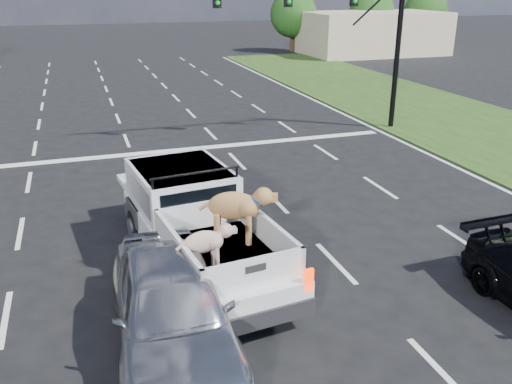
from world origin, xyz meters
TOP-DOWN VIEW (x-y plane):
  - ground at (0.00, 0.00)m, footprint 160.00×160.00m
  - road_markings at (0.00, 6.56)m, footprint 17.75×60.00m
  - traffic_signal at (7.20, 10.50)m, footprint 9.11×0.31m
  - building_right at (22.00, 34.00)m, footprint 12.00×7.00m
  - tree_far_d at (16.00, 38.00)m, footprint 4.20×4.20m
  - tree_far_e at (24.00, 38.00)m, footprint 4.20×4.20m
  - tree_far_f at (30.00, 38.00)m, footprint 4.20×4.20m
  - pickup_truck at (-1.22, 0.88)m, footprint 2.83×6.20m
  - silver_sedan at (-2.33, -1.87)m, footprint 2.22×4.99m

SIDE VIEW (x-z plane):
  - ground at x=0.00m, z-range 0.00..0.00m
  - road_markings at x=0.00m, z-range 0.00..0.01m
  - silver_sedan at x=-2.33m, z-range 0.00..1.67m
  - pickup_truck at x=-1.22m, z-range -0.07..2.18m
  - building_right at x=22.00m, z-range 0.00..3.60m
  - tree_far_d at x=16.00m, z-range 0.59..5.99m
  - tree_far_e at x=24.00m, z-range 0.59..5.99m
  - tree_far_f at x=30.00m, z-range 0.59..5.99m
  - traffic_signal at x=7.20m, z-range 1.23..8.23m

